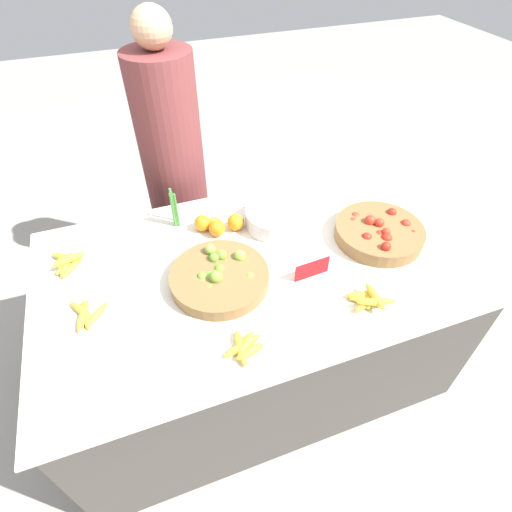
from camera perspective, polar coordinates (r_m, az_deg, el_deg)
name	(u,v)px	position (r m, az deg, el deg)	size (l,w,h in m)	color
ground_plane	(256,360)	(2.35, 0.00, -14.64)	(12.00, 12.00, 0.00)	#A39E93
market_table	(256,318)	(2.03, 0.00, -8.91)	(1.87, 1.10, 0.78)	#4C4742
lime_bowl	(219,277)	(1.65, -5.26, -2.98)	(0.41, 0.41, 0.10)	olive
tomato_basket	(378,232)	(1.93, 17.05, 3.31)	(0.40, 0.40, 0.10)	olive
orange_pile	(218,224)	(1.89, -5.43, 4.52)	(0.23, 0.14, 0.08)	orange
metal_bowl	(276,217)	(1.92, 2.87, 5.54)	(0.30, 0.30, 0.08)	silver
price_sign	(312,269)	(1.68, 8.01, -1.87)	(0.16, 0.02, 0.09)	red
veg_bundle	(174,209)	(1.93, -11.67, 6.62)	(0.03, 0.06, 0.18)	#428438
banana_bunch_front_left	(86,314)	(1.67, -23.08, -7.63)	(0.15, 0.17, 0.03)	gold
banana_bunch_middle_right	(68,262)	(1.90, -25.24, -0.73)	(0.16, 0.18, 0.06)	gold
banana_bunch_front_center	(370,299)	(1.64, 15.91, -5.92)	(0.17, 0.15, 0.06)	gold
banana_bunch_front_right	(245,347)	(1.45, -1.63, -12.91)	(0.16, 0.16, 0.04)	gold
vendor_person	(176,177)	(2.40, -11.40, 11.06)	(0.34, 0.34, 1.61)	brown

